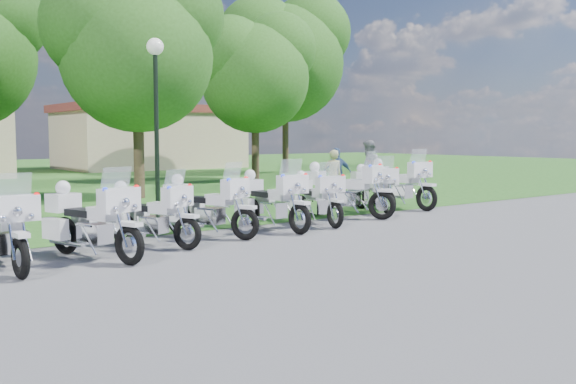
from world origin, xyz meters
TOP-DOWN VIEW (x-y plane):
  - ground at (0.00, 0.00)m, footprint 100.00×100.00m
  - motorcycle_0 at (-5.06, 1.42)m, footprint 0.78×2.34m
  - motorcycle_1 at (-3.63, 1.40)m, footprint 1.23×2.33m
  - motorcycle_2 at (-2.28, 1.98)m, footprint 1.29×2.10m
  - motorcycle_3 at (-0.82, 2.33)m, footprint 1.36×2.23m
  - motorcycle_4 at (0.88, 2.34)m, footprint 0.86×2.42m
  - motorcycle_5 at (2.31, 2.48)m, footprint 0.99×2.25m
  - motorcycle_6 at (3.68, 2.99)m, footprint 1.51×2.43m
  - motorcycle_7 at (5.20, 3.43)m, footprint 1.24×2.29m
  - motorcycle_8 at (6.45, 3.63)m, footprint 0.87×2.62m
  - lamp_post at (-0.13, 5.99)m, footprint 0.44×0.44m
  - tree_2 at (1.58, 11.05)m, footprint 5.97×5.09m
  - tree_3 at (9.72, 15.91)m, footprint 6.01×5.13m
  - tree_4 at (14.73, 20.18)m, footprint 7.77×6.63m
  - building_east at (11.00, 30.00)m, footprint 11.44×7.28m
  - bystander_a at (5.95, 5.95)m, footprint 0.70×0.57m
  - bystander_b at (8.15, 6.58)m, footprint 1.19×1.21m
  - bystander_c at (6.63, 6.52)m, footprint 1.09×0.83m

SIDE VIEW (x-z plane):
  - ground at x=0.00m, z-range 0.00..0.00m
  - motorcycle_2 at x=-2.28m, z-range -0.12..1.38m
  - motorcycle_5 at x=2.31m, z-range -0.12..1.40m
  - motorcycle_0 at x=-5.06m, z-range -0.13..1.44m
  - motorcycle_7 at x=5.20m, z-range -0.13..1.46m
  - motorcycle_3 at x=-0.82m, z-range -0.13..1.46m
  - motorcycle_1 at x=-3.63m, z-range -0.13..1.48m
  - motorcycle_4 at x=0.88m, z-range -0.13..1.49m
  - motorcycle_6 at x=3.68m, z-range -0.14..1.60m
  - motorcycle_8 at x=6.45m, z-range -0.14..1.61m
  - bystander_a at x=5.95m, z-range 0.00..1.67m
  - bystander_c at x=6.63m, z-range 0.00..1.72m
  - bystander_b at x=8.15m, z-range 0.00..1.96m
  - building_east at x=11.00m, z-range 0.02..4.12m
  - lamp_post at x=-0.13m, z-range 1.14..5.77m
  - tree_2 at x=1.58m, z-range 1.29..9.24m
  - tree_3 at x=9.72m, z-range 1.30..9.31m
  - tree_4 at x=14.73m, z-range 1.68..12.04m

